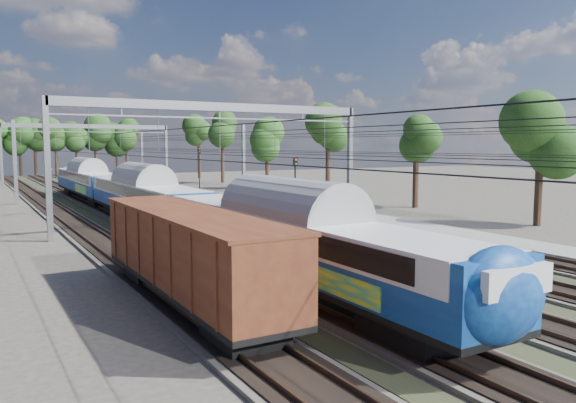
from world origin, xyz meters
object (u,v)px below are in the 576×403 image
emu_train (145,190)px  signal_near (295,183)px  worker (157,189)px  freight_boxcar (188,251)px  signal_far (199,165)px

emu_train → signal_near: (9.43, -5.88, 0.54)m
worker → signal_near: (1.62, -28.48, 2.25)m
freight_boxcar → worker: size_ratio=7.02×
emu_train → freight_boxcar: emu_train is taller
worker → signal_far: signal_far is taller
freight_boxcar → signal_near: signal_near is taller
signal_near → freight_boxcar: bearing=-113.7°
signal_near → emu_train: bearing=165.9°
signal_near → signal_far: size_ratio=0.89×
emu_train → signal_far: size_ratio=11.46×
signal_far → worker: bearing=-163.6°
freight_boxcar → signal_near: size_ratio=2.65×
emu_train → signal_near: size_ratio=12.90×
signal_far → emu_train: bearing=-97.3°
emu_train → signal_far: 25.49m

